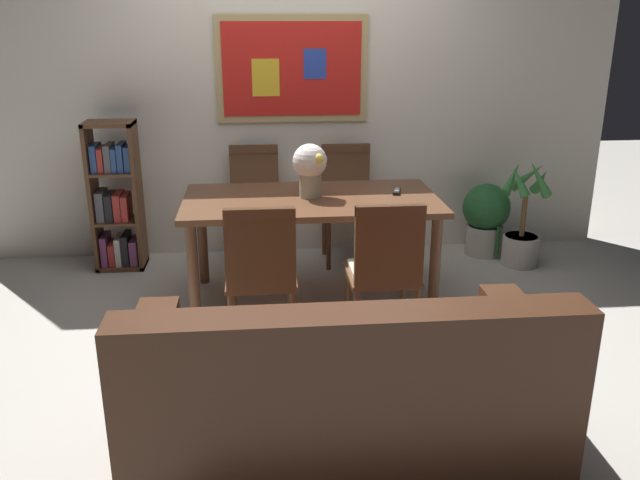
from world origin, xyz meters
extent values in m
plane|color=#B7B2A8|center=(0.00, 0.00, 0.00)|extent=(12.00, 12.00, 0.00)
cube|color=silver|center=(0.00, 1.43, 1.30)|extent=(5.20, 0.10, 2.60)
cube|color=tan|center=(0.03, 1.36, 1.47)|extent=(1.16, 0.02, 0.80)
cube|color=red|center=(0.03, 1.35, 1.47)|extent=(1.06, 0.01, 0.70)
cube|color=gold|center=(-0.18, 1.34, 1.41)|extent=(0.21, 0.00, 0.28)
cube|color=#263FA5|center=(0.20, 1.34, 1.51)|extent=(0.17, 0.00, 0.22)
cube|color=brown|center=(0.09, 0.35, 0.70)|extent=(1.68, 0.89, 0.04)
cylinder|color=brown|center=(-0.67, -0.01, 0.34)|extent=(0.07, 0.07, 0.68)
cylinder|color=brown|center=(0.85, -0.01, 0.34)|extent=(0.07, 0.07, 0.68)
cylinder|color=brown|center=(-0.67, 0.72, 0.34)|extent=(0.07, 0.07, 0.68)
cylinder|color=brown|center=(0.85, 0.72, 0.34)|extent=(0.07, 0.07, 0.68)
cube|color=brown|center=(-0.29, 1.08, 0.44)|extent=(0.40, 0.40, 0.03)
cube|color=#C6B299|center=(-0.29, 1.08, 0.47)|extent=(0.36, 0.36, 0.03)
cylinder|color=brown|center=(-0.12, 1.25, 0.21)|extent=(0.04, 0.04, 0.42)
cylinder|color=brown|center=(-0.46, 1.25, 0.21)|extent=(0.04, 0.04, 0.42)
cylinder|color=brown|center=(-0.12, 0.91, 0.21)|extent=(0.04, 0.04, 0.42)
cylinder|color=brown|center=(-0.46, 0.91, 0.21)|extent=(0.04, 0.04, 0.42)
cube|color=brown|center=(-0.29, 1.26, 0.68)|extent=(0.38, 0.04, 0.46)
cube|color=brown|center=(-0.29, 1.26, 0.88)|extent=(0.38, 0.05, 0.06)
cube|color=brown|center=(0.44, -0.35, 0.44)|extent=(0.40, 0.40, 0.03)
cube|color=#C6B299|center=(0.44, -0.35, 0.47)|extent=(0.36, 0.36, 0.03)
cylinder|color=brown|center=(0.27, -0.52, 0.21)|extent=(0.04, 0.04, 0.42)
cylinder|color=brown|center=(0.61, -0.52, 0.21)|extent=(0.04, 0.04, 0.42)
cylinder|color=brown|center=(0.27, -0.18, 0.21)|extent=(0.04, 0.04, 0.42)
cylinder|color=brown|center=(0.61, -0.18, 0.21)|extent=(0.04, 0.04, 0.42)
cube|color=brown|center=(0.44, -0.53, 0.68)|extent=(0.38, 0.04, 0.46)
cube|color=brown|center=(0.44, -0.53, 0.88)|extent=(0.38, 0.05, 0.06)
cube|color=brown|center=(-0.26, -0.34, 0.44)|extent=(0.40, 0.40, 0.03)
cube|color=#C6B299|center=(-0.26, -0.34, 0.47)|extent=(0.36, 0.36, 0.03)
cylinder|color=brown|center=(-0.43, -0.51, 0.21)|extent=(0.04, 0.04, 0.42)
cylinder|color=brown|center=(-0.09, -0.51, 0.21)|extent=(0.04, 0.04, 0.42)
cylinder|color=brown|center=(-0.43, -0.17, 0.21)|extent=(0.04, 0.04, 0.42)
cylinder|color=brown|center=(-0.09, -0.17, 0.21)|extent=(0.04, 0.04, 0.42)
cube|color=brown|center=(-0.26, -0.52, 0.68)|extent=(0.38, 0.04, 0.46)
cube|color=brown|center=(-0.26, -0.52, 0.88)|extent=(0.38, 0.05, 0.06)
cube|color=brown|center=(0.43, 1.06, 0.44)|extent=(0.40, 0.40, 0.03)
cube|color=#C6B299|center=(0.43, 1.06, 0.47)|extent=(0.36, 0.36, 0.03)
cylinder|color=brown|center=(0.60, 1.23, 0.21)|extent=(0.04, 0.04, 0.42)
cylinder|color=brown|center=(0.26, 1.23, 0.21)|extent=(0.04, 0.04, 0.42)
cylinder|color=brown|center=(0.60, 0.89, 0.21)|extent=(0.04, 0.04, 0.42)
cylinder|color=brown|center=(0.26, 0.89, 0.21)|extent=(0.04, 0.04, 0.42)
cube|color=brown|center=(0.43, 1.24, 0.68)|extent=(0.38, 0.04, 0.46)
cube|color=brown|center=(0.43, 1.24, 0.88)|extent=(0.38, 0.05, 0.06)
cube|color=#472819|center=(0.08, -1.36, 0.20)|extent=(1.80, 0.84, 0.40)
cube|color=#472819|center=(0.08, -1.68, 0.62)|extent=(1.80, 0.20, 0.44)
cube|color=#472819|center=(-0.73, -1.36, 0.51)|extent=(0.18, 0.80, 0.22)
cube|color=#472819|center=(0.89, -1.36, 0.51)|extent=(0.18, 0.80, 0.22)
cube|color=#8C6B4C|center=(-0.37, -1.54, 0.56)|extent=(0.32, 0.16, 0.33)
cube|color=#B78C33|center=(0.08, -1.54, 0.56)|extent=(0.32, 0.16, 0.33)
cube|color=maroon|center=(0.53, -1.54, 0.56)|extent=(0.32, 0.16, 0.33)
cube|color=brown|center=(-1.50, 1.11, 0.57)|extent=(0.03, 0.28, 1.13)
cube|color=brown|center=(-1.17, 1.11, 0.57)|extent=(0.03, 0.28, 1.13)
cube|color=brown|center=(-1.34, 1.11, 0.01)|extent=(0.36, 0.28, 0.03)
cube|color=brown|center=(-1.34, 1.11, 1.12)|extent=(0.36, 0.28, 0.03)
cube|color=brown|center=(-1.34, 1.11, 0.38)|extent=(0.30, 0.28, 0.02)
cube|color=brown|center=(-1.34, 1.11, 0.75)|extent=(0.30, 0.28, 0.02)
cube|color=#7F3F72|center=(-1.45, 1.11, 0.15)|extent=(0.05, 0.22, 0.23)
cube|color=#B2332D|center=(-1.40, 1.11, 0.12)|extent=(0.05, 0.22, 0.17)
cube|color=beige|center=(-1.35, 1.11, 0.14)|extent=(0.04, 0.22, 0.22)
cube|color=black|center=(-1.29, 1.11, 0.15)|extent=(0.05, 0.22, 0.24)
cube|color=#7F3F72|center=(-1.23, 1.11, 0.13)|extent=(0.06, 0.22, 0.19)
cube|color=#595960|center=(-1.45, 1.11, 0.50)|extent=(0.06, 0.22, 0.23)
cube|color=black|center=(-1.38, 1.11, 0.49)|extent=(0.05, 0.22, 0.21)
cube|color=#B2332D|center=(-1.32, 1.11, 0.49)|extent=(0.05, 0.22, 0.21)
cube|color=#B2332D|center=(-1.27, 1.11, 0.49)|extent=(0.05, 0.22, 0.20)
cube|color=#2D4C8C|center=(-1.45, 1.11, 0.87)|extent=(0.04, 0.22, 0.20)
cube|color=#B2332D|center=(-1.40, 1.11, 0.86)|extent=(0.04, 0.22, 0.18)
cube|color=#595960|center=(-1.35, 1.11, 0.87)|extent=(0.05, 0.22, 0.20)
cube|color=#2D4C8C|center=(-1.31, 1.11, 0.85)|extent=(0.04, 0.22, 0.18)
cube|color=#2D4C8C|center=(-1.26, 1.11, 0.87)|extent=(0.04, 0.22, 0.21)
cube|color=#2D4C8C|center=(-1.20, 1.11, 0.86)|extent=(0.06, 0.22, 0.19)
cylinder|color=#B2ADA3|center=(1.57, 1.12, 0.12)|extent=(0.29, 0.29, 0.25)
cylinder|color=#332319|center=(1.57, 1.12, 0.24)|extent=(0.26, 0.26, 0.02)
sphere|color=#235B2D|center=(1.57, 1.12, 0.40)|extent=(0.38, 0.38, 0.38)
cylinder|color=#235B2D|center=(1.63, 0.97, 0.15)|extent=(0.03, 0.03, 0.27)
cylinder|color=#235B2D|center=(1.71, 1.21, 0.14)|extent=(0.03, 0.03, 0.29)
cylinder|color=#B2ADA3|center=(1.77, 0.85, 0.12)|extent=(0.28, 0.28, 0.24)
cylinder|color=#332319|center=(1.77, 0.85, 0.23)|extent=(0.25, 0.25, 0.02)
cylinder|color=brown|center=(1.77, 0.85, 0.41)|extent=(0.04, 0.04, 0.35)
cone|color=#387F3D|center=(1.88, 0.85, 0.68)|extent=(0.08, 0.23, 0.24)
cone|color=#387F3D|center=(1.82, 0.97, 0.68)|extent=(0.28, 0.18, 0.25)
cone|color=#387F3D|center=(1.69, 0.93, 0.68)|extent=(0.24, 0.24, 0.25)
cone|color=#387F3D|center=(1.70, 0.81, 0.68)|extent=(0.16, 0.21, 0.23)
cone|color=#387F3D|center=(1.81, 0.74, 0.72)|extent=(0.27, 0.17, 0.32)
cylinder|color=tan|center=(0.08, 0.37, 0.81)|extent=(0.14, 0.14, 0.16)
sphere|color=silver|center=(0.08, 0.37, 0.97)|extent=(0.22, 0.22, 0.22)
sphere|color=#EACC4C|center=(0.04, 0.45, 0.95)|extent=(0.07, 0.07, 0.07)
sphere|color=#EACC4C|center=(0.13, 0.29, 0.99)|extent=(0.07, 0.07, 0.07)
sphere|color=pink|center=(0.17, 0.40, 0.97)|extent=(0.06, 0.06, 0.06)
cube|color=black|center=(0.68, 0.43, 0.73)|extent=(0.09, 0.16, 0.02)
cube|color=gray|center=(0.68, 0.43, 0.75)|extent=(0.06, 0.10, 0.00)
camera|label=1|loc=(-0.25, -3.83, 1.86)|focal=36.83mm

